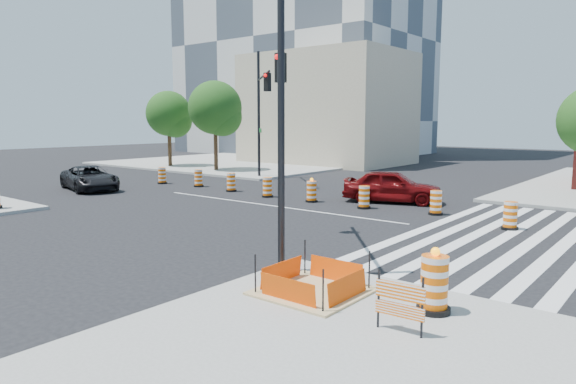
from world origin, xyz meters
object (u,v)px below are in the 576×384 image
red_coupe (392,186)px  signal_pole_se (281,90)px  dark_suv (90,178)px  signal_pole_nw (261,102)px

red_coupe → signal_pole_se: signal_pole_se is taller
red_coupe → signal_pole_se: size_ratio=0.60×
red_coupe → signal_pole_se: bearing=172.3°
dark_suv → signal_pole_nw: bearing=-11.7°
signal_pole_se → dark_suv: bearing=35.9°
dark_suv → signal_pole_nw: signal_pole_nw is taller
dark_suv → signal_pole_se: 19.06m
red_coupe → signal_pole_nw: (-10.92, 2.78, 4.35)m
dark_suv → signal_pole_se: size_ratio=0.63×
signal_pole_se → signal_pole_nw: bearing=3.6°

